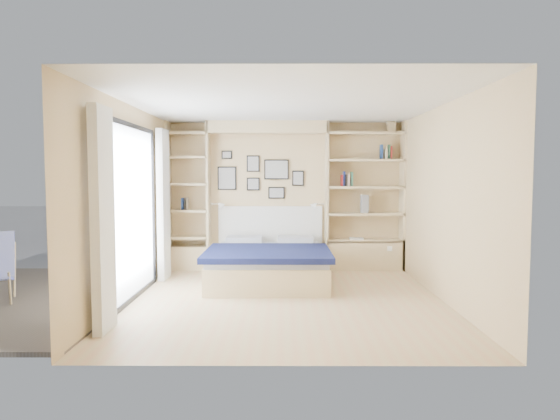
{
  "coord_description": "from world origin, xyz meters",
  "views": [
    {
      "loc": [
        -0.05,
        -6.34,
        1.6
      ],
      "look_at": [
        -0.08,
        0.9,
        1.1
      ],
      "focal_mm": 32.0,
      "sensor_mm": 36.0,
      "label": 1
    }
  ],
  "objects": [
    {
      "name": "room_shell",
      "position": [
        -0.39,
        1.52,
        1.08
      ],
      "size": [
        4.5,
        4.5,
        4.5
      ],
      "color": "tan",
      "rests_on": "ground"
    },
    {
      "name": "deck",
      "position": [
        -3.6,
        0.0,
        0.0
      ],
      "size": [
        3.2,
        4.0,
        0.05
      ],
      "primitive_type": "cube",
      "color": "brown",
      "rests_on": "ground"
    },
    {
      "name": "reading_lamps",
      "position": [
        -0.3,
        2.0,
        1.1
      ],
      "size": [
        1.92,
        0.12,
        0.15
      ],
      "color": "silver",
      "rests_on": "ground"
    },
    {
      "name": "bed",
      "position": [
        -0.26,
        1.12,
        0.28
      ],
      "size": [
        1.79,
        2.23,
        1.07
      ],
      "color": "#D5BD88",
      "rests_on": "ground"
    },
    {
      "name": "ground",
      "position": [
        0.0,
        0.0,
        0.0
      ],
      "size": [
        4.5,
        4.5,
        0.0
      ],
      "primitive_type": "plane",
      "color": "tan",
      "rests_on": "ground"
    },
    {
      "name": "photo_gallery",
      "position": [
        -0.45,
        2.22,
        1.6
      ],
      "size": [
        1.48,
        0.02,
        0.82
      ],
      "color": "black",
      "rests_on": "ground"
    },
    {
      "name": "shelf_decor",
      "position": [
        1.09,
        2.07,
        1.67
      ],
      "size": [
        3.62,
        0.23,
        2.03
      ],
      "color": "#A51E1E",
      "rests_on": "ground"
    }
  ]
}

